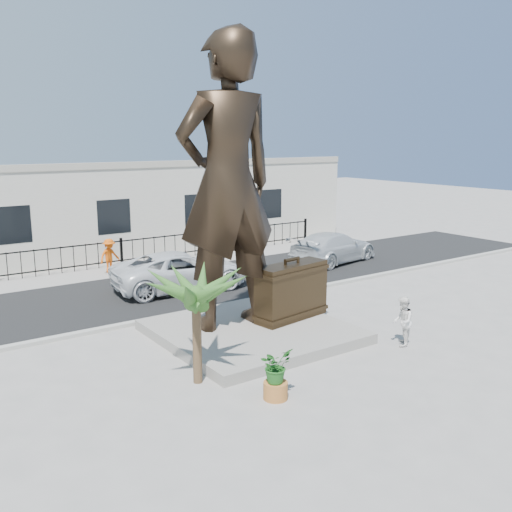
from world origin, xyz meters
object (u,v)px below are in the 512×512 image
(statue, at_px, (227,183))
(tourist, at_px, (403,321))
(suitcase, at_px, (291,291))
(car_white, at_px, (181,271))

(statue, relative_size, tourist, 5.92)
(suitcase, distance_m, tourist, 3.46)
(suitcase, bearing_deg, statue, 153.91)
(suitcase, relative_size, car_white, 0.46)
(suitcase, relative_size, tourist, 1.72)
(suitcase, bearing_deg, car_white, 87.51)
(statue, xyz_separation_m, car_white, (1.26, 5.42, -3.79))
(statue, height_order, suitcase, statue)
(statue, distance_m, suitcase, 3.92)
(tourist, xyz_separation_m, car_white, (-2.27, 9.05, 0.03))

